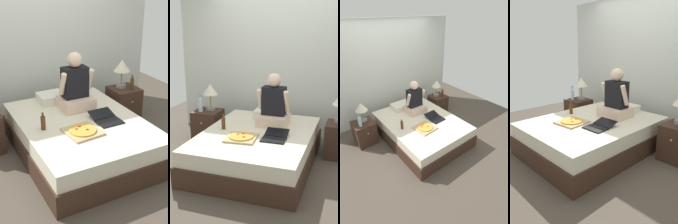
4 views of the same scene
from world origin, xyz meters
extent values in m
plane|color=#4C4238|center=(0.00, 0.00, 0.00)|extent=(5.85, 5.85, 0.00)
cube|color=silver|center=(0.00, 1.39, 1.25)|extent=(3.85, 0.12, 2.50)
cube|color=#382319|center=(0.00, 0.00, 0.14)|extent=(1.54, 2.06, 0.28)
cube|color=beige|center=(0.00, 0.00, 0.38)|extent=(1.50, 1.99, 0.20)
cube|color=#382319|center=(1.10, 0.63, 0.26)|extent=(0.44, 0.44, 0.53)
sphere|color=gold|center=(1.10, 0.39, 0.37)|extent=(0.03, 0.03, 0.03)
cylinder|color=gray|center=(1.07, 0.68, 0.55)|extent=(0.16, 0.16, 0.05)
cylinder|color=olive|center=(1.07, 0.68, 0.69)|extent=(0.02, 0.02, 0.22)
cone|color=beige|center=(1.07, 0.68, 0.89)|extent=(0.26, 0.26, 0.18)
cylinder|color=#512D14|center=(1.17, 0.53, 0.62)|extent=(0.06, 0.06, 0.18)
cylinder|color=#512D14|center=(1.17, 0.53, 0.73)|extent=(0.03, 0.03, 0.05)
cube|color=silver|center=(-0.02, 0.75, 0.54)|extent=(0.52, 0.34, 0.12)
cube|color=beige|center=(0.12, 0.37, 0.56)|extent=(0.44, 0.40, 0.16)
cube|color=black|center=(0.12, 0.40, 0.85)|extent=(0.34, 0.20, 0.42)
sphere|color=beige|center=(0.12, 0.40, 1.16)|extent=(0.20, 0.20, 0.20)
cylinder|color=beige|center=(-0.08, 0.35, 0.87)|extent=(0.07, 0.18, 0.32)
cylinder|color=beige|center=(0.32, 0.35, 0.87)|extent=(0.07, 0.18, 0.32)
cube|color=black|center=(0.30, -0.24, 0.49)|extent=(0.32, 0.23, 0.02)
cube|color=black|center=(0.29, -0.04, 0.52)|extent=(0.32, 0.20, 0.06)
cube|color=tan|center=(-0.12, -0.32, 0.49)|extent=(0.44, 0.44, 0.03)
cylinder|color=gold|center=(-0.12, -0.32, 0.51)|extent=(0.33, 0.33, 0.02)
cylinder|color=maroon|center=(-0.18, -0.28, 0.52)|extent=(0.04, 0.04, 0.00)
cylinder|color=maroon|center=(-0.07, -0.35, 0.52)|extent=(0.04, 0.04, 0.00)
cylinder|color=maroon|center=(-0.12, -0.24, 0.52)|extent=(0.04, 0.04, 0.00)
cylinder|color=#4C2811|center=(-0.51, -0.03, 0.57)|extent=(0.06, 0.06, 0.17)
cylinder|color=#4C2811|center=(-0.51, -0.03, 0.68)|extent=(0.03, 0.03, 0.05)
camera|label=1|loc=(-1.60, -3.22, 2.23)|focal=50.00mm
camera|label=2|loc=(1.29, -3.93, 1.97)|focal=50.00mm
camera|label=3|loc=(-1.99, -2.67, 2.67)|focal=28.00mm
camera|label=4|loc=(2.33, -2.22, 1.56)|focal=35.00mm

